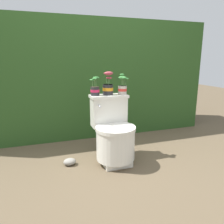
% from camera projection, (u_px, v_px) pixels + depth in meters
% --- Properties ---
extents(ground_plane, '(12.00, 12.00, 0.00)m').
position_uv_depth(ground_plane, '(116.00, 165.00, 2.29)').
color(ground_plane, brown).
extents(hedge_backdrop, '(3.39, 0.88, 1.61)m').
position_uv_depth(hedge_backdrop, '(87.00, 78.00, 3.30)').
color(hedge_backdrop, '#284C1E').
rests_on(hedge_backdrop, ground).
extents(toilet, '(0.42, 0.54, 0.70)m').
position_uv_depth(toilet, '(113.00, 134.00, 2.32)').
color(toilet, silver).
rests_on(toilet, ground).
extents(potted_plant_left, '(0.11, 0.10, 0.20)m').
position_uv_depth(potted_plant_left, '(95.00, 89.00, 2.33)').
color(potted_plant_left, '#262628').
rests_on(potted_plant_left, toilet).
extents(potted_plant_midleft, '(0.11, 0.11, 0.25)m').
position_uv_depth(potted_plant_midleft, '(108.00, 87.00, 2.37)').
color(potted_plant_midleft, '#262628').
rests_on(potted_plant_midleft, toilet).
extents(potted_plant_middle, '(0.12, 0.10, 0.23)m').
position_uv_depth(potted_plant_middle, '(123.00, 87.00, 2.38)').
color(potted_plant_middle, beige).
rests_on(potted_plant_middle, toilet).
extents(garden_stone, '(0.13, 0.10, 0.07)m').
position_uv_depth(garden_stone, '(70.00, 162.00, 2.29)').
color(garden_stone, gray).
rests_on(garden_stone, ground).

